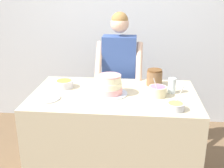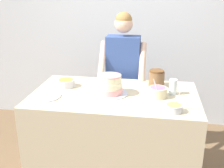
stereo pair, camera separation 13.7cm
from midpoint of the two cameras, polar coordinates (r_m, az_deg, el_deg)
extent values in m
cube|color=silver|center=(3.72, 1.35, 11.51)|extent=(10.00, 0.05, 2.60)
cube|color=#C6B793|center=(2.64, -1.10, -11.34)|extent=(1.44, 0.84, 0.92)
cylinder|color=#2D2D38|center=(3.24, -1.17, -6.93)|extent=(0.11, 0.11, 0.75)
cylinder|color=#2D2D38|center=(3.22, 1.64, -7.05)|extent=(0.11, 0.11, 0.75)
cube|color=#334C8C|center=(2.99, 0.25, 4.38)|extent=(0.35, 0.19, 0.57)
cylinder|color=beige|center=(2.87, -4.16, 3.58)|extent=(0.06, 0.36, 0.48)
cylinder|color=beige|center=(2.84, 4.14, 3.36)|extent=(0.06, 0.36, 0.48)
sphere|color=beige|center=(2.91, 0.26, 12.16)|extent=(0.19, 0.19, 0.19)
sphere|color=olive|center=(2.91, 0.26, 12.80)|extent=(0.17, 0.17, 0.17)
cylinder|color=silver|center=(2.43, -2.06, -1.95)|extent=(0.31, 0.31, 0.01)
cylinder|color=pink|center=(2.42, -2.07, -1.27)|extent=(0.22, 0.22, 0.05)
cylinder|color=#F4EABC|center=(2.40, -2.09, -0.14)|extent=(0.21, 0.21, 0.05)
cylinder|color=#F4EABC|center=(2.39, -2.10, 1.01)|extent=(0.19, 0.19, 0.05)
cylinder|color=pink|center=(2.38, -2.11, 1.71)|extent=(0.19, 0.19, 0.01)
cylinder|color=silver|center=(2.16, 10.99, -4.54)|extent=(0.13, 0.13, 0.06)
cylinder|color=#F2DB4C|center=(2.15, 11.03, -4.01)|extent=(0.11, 0.11, 0.01)
cylinder|color=silver|center=(2.17, 11.71, -2.50)|extent=(0.06, 0.04, 0.17)
cylinder|color=silver|center=(2.62, -11.15, -0.02)|extent=(0.16, 0.16, 0.07)
cylinder|color=#EF9938|center=(2.61, -11.19, 0.56)|extent=(0.14, 0.14, 0.01)
cylinder|color=beige|center=(2.40, 7.64, -1.49)|extent=(0.15, 0.15, 0.08)
cylinder|color=#9E66B7|center=(2.38, 7.67, -0.67)|extent=(0.13, 0.13, 0.01)
cylinder|color=silver|center=(2.33, 7.39, -0.80)|extent=(0.06, 0.02, 0.16)
cylinder|color=silver|center=(2.48, 10.53, -0.34)|extent=(0.07, 0.07, 0.13)
cylinder|color=silver|center=(2.42, -15.11, -2.76)|extent=(0.26, 0.26, 0.01)
cylinder|color=brown|center=(2.65, 7.15, 1.16)|extent=(0.14, 0.14, 0.14)
cylinder|color=brown|center=(2.62, 7.22, 2.74)|extent=(0.13, 0.13, 0.02)
camera|label=1|loc=(0.07, -91.66, -0.59)|focal=45.00mm
camera|label=2|loc=(0.07, 88.34, 0.59)|focal=45.00mm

